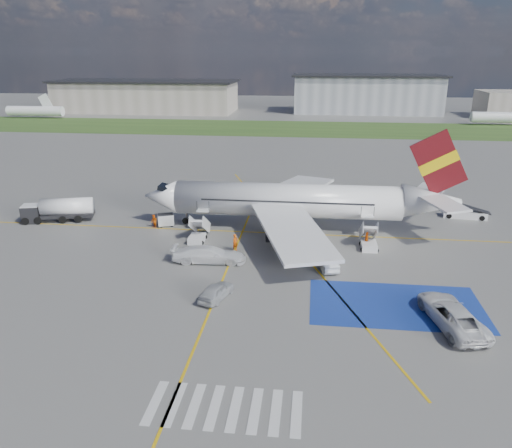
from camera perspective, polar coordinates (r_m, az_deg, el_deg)
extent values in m
plane|color=#60605E|center=(46.16, 2.52, -6.21)|extent=(400.00, 400.00, 0.00)
cube|color=#2D4C1E|center=(138.09, 5.47, 10.81)|extent=(400.00, 30.00, 0.01)
cube|color=gold|center=(57.22, 3.41, -1.09)|extent=(120.00, 0.20, 0.01)
cube|color=gold|center=(38.09, -6.31, -12.20)|extent=(0.20, 60.00, 0.01)
cube|color=gold|center=(57.22, 3.41, -1.09)|extent=(20.71, 56.45, 0.01)
cube|color=navy|center=(43.11, 15.66, -8.89)|extent=(14.00, 8.00, 0.01)
cube|color=silver|center=(32.02, -11.47, -19.35)|extent=(0.60, 4.00, 0.01)
cube|color=silver|center=(31.71, -9.28, -19.64)|extent=(0.60, 4.00, 0.01)
cube|color=silver|center=(31.44, -7.04, -19.90)|extent=(0.60, 4.00, 0.01)
cube|color=silver|center=(31.22, -4.76, -20.13)|extent=(0.60, 4.00, 0.01)
cube|color=silver|center=(31.04, -2.44, -20.34)|extent=(0.60, 4.00, 0.01)
cube|color=silver|center=(30.91, -0.09, -20.52)|extent=(0.60, 4.00, 0.01)
cube|color=silver|center=(30.83, 2.28, -20.67)|extent=(0.60, 4.00, 0.01)
cube|color=silver|center=(30.79, 4.66, -20.78)|extent=(0.60, 4.00, 0.01)
cube|color=gray|center=(181.71, -12.34, 14.03)|extent=(60.00, 22.00, 10.00)
cube|color=gray|center=(178.02, 12.52, 14.24)|extent=(48.00, 18.00, 12.00)
cylinder|color=silver|center=(58.06, 3.59, 2.74)|extent=(26.00, 3.90, 3.90)
cone|color=silver|center=(60.66, -10.73, 3.15)|extent=(4.00, 3.90, 3.90)
cube|color=black|center=(60.21, -10.24, 4.10)|extent=(1.67, 1.90, 0.82)
cone|color=silver|center=(59.42, 19.40, 2.45)|extent=(6.50, 3.90, 3.90)
cube|color=silver|center=(50.12, 4.17, -0.68)|extent=(9.86, 15.95, 1.40)
cube|color=silver|center=(66.37, 4.85, 4.26)|extent=(9.86, 15.95, 1.40)
cylinder|color=#38383A|center=(53.37, 3.21, -1.01)|extent=(3.40, 2.10, 2.10)
cylinder|color=#38383A|center=(63.99, 3.83, 2.42)|extent=(3.40, 2.10, 2.10)
cube|color=#5C0F14|center=(58.46, 20.16, 6.57)|extent=(6.62, 0.30, 7.45)
cube|color=yellow|center=(58.46, 20.16, 6.57)|extent=(4.36, 0.40, 3.08)
cube|color=silver|center=(56.38, 20.74, 2.18)|extent=(4.73, 5.95, 0.49)
cube|color=silver|center=(62.38, 19.41, 3.88)|extent=(4.73, 5.95, 0.49)
cube|color=black|center=(56.08, 3.48, 2.52)|extent=(19.50, 0.04, 0.18)
cube|color=black|center=(59.85, 3.70, 3.58)|extent=(19.50, 0.04, 0.18)
cube|color=silver|center=(56.01, -6.44, -0.06)|extent=(1.40, 3.73, 2.32)
cube|color=silver|center=(57.44, -6.07, 1.54)|extent=(1.40, 1.00, 0.12)
cylinder|color=black|center=(57.43, -6.77, 2.09)|extent=(0.06, 0.06, 1.10)
cylinder|color=black|center=(57.13, -5.40, 2.05)|extent=(0.06, 0.06, 1.10)
cube|color=silver|center=(54.92, -6.77, -1.69)|extent=(1.60, 2.40, 0.70)
cube|color=silver|center=(55.00, 12.70, -0.79)|extent=(1.40, 3.73, 2.32)
cube|color=silver|center=(56.45, 12.60, 0.87)|extent=(1.40, 1.00, 0.12)
cylinder|color=black|center=(56.21, 11.93, 1.43)|extent=(0.06, 0.06, 1.10)
cylinder|color=black|center=(56.37, 13.34, 1.37)|extent=(0.06, 0.06, 1.10)
cube|color=silver|center=(53.89, 12.78, -2.46)|extent=(1.60, 2.40, 0.70)
cube|color=black|center=(66.55, -24.26, 1.06)|extent=(2.53, 2.53, 2.07)
cylinder|color=silver|center=(65.23, -20.79, 1.89)|extent=(6.46, 3.54, 2.07)
cube|color=black|center=(65.52, -20.68, 1.02)|extent=(6.46, 3.54, 0.45)
cube|color=silver|center=(60.28, -10.27, 0.47)|extent=(2.11, 1.69, 1.29)
cube|color=black|center=(60.07, -10.31, 1.10)|extent=(1.99, 1.57, 0.11)
cube|color=silver|center=(67.75, 22.73, 1.03)|extent=(5.30, 2.33, 0.86)
cube|color=black|center=(67.77, 23.88, 1.54)|extent=(3.48, 1.69, 0.95)
imported|color=#A6A8AD|center=(42.35, -4.56, -7.65)|extent=(2.87, 4.41, 1.40)
imported|color=silver|center=(48.40, 8.02, -4.25)|extent=(2.55, 4.42, 1.38)
imported|color=silver|center=(41.12, 21.50, -9.21)|extent=(4.02, 6.54, 2.28)
imported|color=white|center=(49.34, -5.42, -3.20)|extent=(5.57, 2.52, 2.14)
imported|color=#FF600D|center=(51.96, -2.38, -2.13)|extent=(0.76, 0.79, 1.83)
imported|color=orange|center=(59.90, -11.57, 0.30)|extent=(1.00, 0.98, 1.62)
imported|color=orange|center=(54.26, 12.53, -1.74)|extent=(0.47, 1.01, 1.68)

